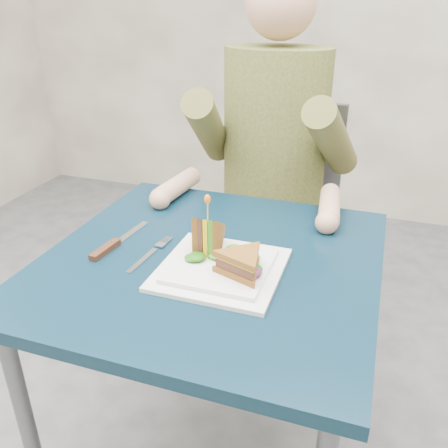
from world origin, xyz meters
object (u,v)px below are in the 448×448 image
at_px(diner, 274,119).
at_px(sandwich_flat, 242,263).
at_px(plate, 221,268).
at_px(knife, 110,246).
at_px(table, 211,286).
at_px(chair, 277,212).
at_px(sandwich_upright, 208,237).
at_px(fork, 149,255).

xyz_separation_m(diner, sandwich_flat, (0.10, -0.67, -0.14)).
distance_m(plate, knife, 0.28).
height_order(table, knife, knife).
xyz_separation_m(chair, knife, (-0.24, -0.74, 0.20)).
bearing_deg(sandwich_flat, chair, 97.09).
xyz_separation_m(table, sandwich_upright, (-0.00, -0.01, 0.13)).
height_order(chair, sandwich_flat, chair).
relative_size(sandwich_upright, fork, 0.77).
bearing_deg(chair, diner, -90.00).
bearing_deg(fork, sandwich_flat, -8.67).
xyz_separation_m(table, sandwich_flat, (0.10, -0.08, 0.12)).
height_order(table, fork, fork).
height_order(chair, sandwich_upright, chair).
distance_m(chair, sandwich_flat, 0.82).
xyz_separation_m(plate, knife, (-0.28, 0.01, -0.00)).
height_order(table, plate, plate).
xyz_separation_m(chair, plate, (0.04, -0.75, 0.20)).
xyz_separation_m(table, plate, (0.04, -0.05, 0.09)).
relative_size(chair, plate, 3.58).
relative_size(diner, plate, 2.87).
distance_m(plate, sandwich_upright, 0.08).
height_order(diner, plate, diner).
bearing_deg(knife, fork, -1.10).
xyz_separation_m(sandwich_flat, sandwich_upright, (-0.10, 0.07, 0.01)).
bearing_deg(sandwich_upright, sandwich_flat, -34.73).
distance_m(plate, fork, 0.18).
bearing_deg(fork, plate, -3.43).
height_order(plate, fork, plate).
bearing_deg(sandwich_upright, fork, -165.60).
distance_m(table, fork, 0.17).
distance_m(table, plate, 0.11).
relative_size(plate, sandwich_upright, 1.88).
height_order(plate, sandwich_upright, sandwich_upright).
height_order(sandwich_flat, fork, sandwich_flat).
bearing_deg(sandwich_flat, diner, 98.27).
bearing_deg(sandwich_flat, sandwich_upright, 145.27).
height_order(diner, sandwich_upright, diner).
height_order(sandwich_upright, knife, sandwich_upright).
distance_m(table, sandwich_flat, 0.18).
bearing_deg(plate, diner, 93.72).
relative_size(table, chair, 0.81).
bearing_deg(plate, knife, 177.42).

